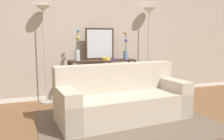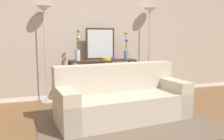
% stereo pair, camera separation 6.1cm
% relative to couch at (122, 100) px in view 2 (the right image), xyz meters
% --- Properties ---
extents(ground_plane, '(16.00, 16.00, 0.02)m').
position_rel_couch_xyz_m(ground_plane, '(-0.15, -0.60, -0.33)').
color(ground_plane, brown).
extents(back_wall, '(12.00, 0.15, 2.99)m').
position_rel_couch_xyz_m(back_wall, '(-0.15, 1.67, 1.18)').
color(back_wall, white).
rests_on(back_wall, ground).
extents(area_rug, '(2.67, 2.02, 0.01)m').
position_rel_couch_xyz_m(area_rug, '(0.01, -0.16, -0.31)').
color(area_rug, brown).
rests_on(area_rug, ground).
extents(couch, '(2.16, 1.02, 0.88)m').
position_rel_couch_xyz_m(couch, '(0.00, 0.00, 0.00)').
color(couch, '#BCB29E').
rests_on(couch, ground).
extents(console_table, '(1.41, 0.36, 0.85)m').
position_rel_couch_xyz_m(console_table, '(0.05, 1.27, 0.27)').
color(console_table, '#382619').
rests_on(console_table, ground).
extents(floor_lamp_left, '(0.28, 0.28, 1.92)m').
position_rel_couch_xyz_m(floor_lamp_left, '(-1.10, 1.40, 1.19)').
color(floor_lamp_left, '#B7B2A8').
rests_on(floor_lamp_left, ground).
extents(floor_lamp_right, '(0.28, 0.28, 1.98)m').
position_rel_couch_xyz_m(floor_lamp_right, '(1.20, 1.40, 1.23)').
color(floor_lamp_right, '#B7B2A8').
rests_on(floor_lamp_right, ground).
extents(wall_mirror, '(0.62, 0.02, 0.67)m').
position_rel_couch_xyz_m(wall_mirror, '(0.04, 1.41, 0.86)').
color(wall_mirror, '#382619').
rests_on(wall_mirror, console_table).
extents(vase_tall_flowers, '(0.11, 0.12, 0.63)m').
position_rel_couch_xyz_m(vase_tall_flowers, '(-0.48, 1.28, 0.74)').
color(vase_tall_flowers, silver).
rests_on(vase_tall_flowers, console_table).
extents(vase_short_flowers, '(0.11, 0.13, 0.60)m').
position_rel_couch_xyz_m(vase_short_flowers, '(0.58, 1.27, 0.72)').
color(vase_short_flowers, '#6B84AD').
rests_on(vase_short_flowers, console_table).
extents(fruit_bowl, '(0.19, 0.19, 0.06)m').
position_rel_couch_xyz_m(fruit_bowl, '(0.10, 1.16, 0.56)').
color(fruit_bowl, gold).
rests_on(fruit_bowl, console_table).
extents(book_stack, '(0.18, 0.16, 0.03)m').
position_rel_couch_xyz_m(book_stack, '(0.24, 1.17, 0.55)').
color(book_stack, '#6B3360').
rests_on(book_stack, console_table).
extents(book_row_under_console, '(0.46, 0.17, 0.12)m').
position_rel_couch_xyz_m(book_row_under_console, '(-0.29, 1.27, -0.26)').
color(book_row_under_console, slate).
rests_on(book_row_under_console, ground).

